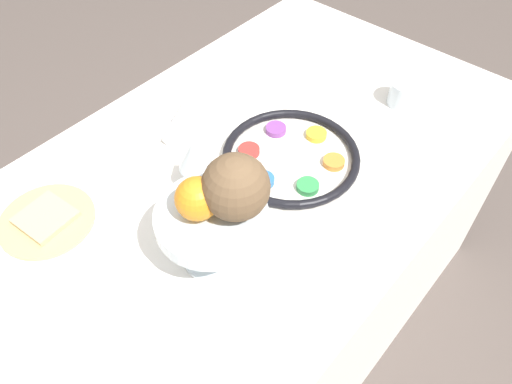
% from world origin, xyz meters
% --- Properties ---
extents(ground_plane, '(8.00, 8.00, 0.00)m').
position_xyz_m(ground_plane, '(0.00, 0.00, 0.00)').
color(ground_plane, '#564C47').
extents(dining_table, '(1.55, 0.82, 0.71)m').
position_xyz_m(dining_table, '(0.00, 0.00, 0.35)').
color(dining_table, white).
rests_on(dining_table, ground_plane).
extents(seder_plate, '(0.31, 0.31, 0.03)m').
position_xyz_m(seder_plate, '(-0.15, 0.07, 0.72)').
color(seder_plate, silver).
rests_on(seder_plate, dining_table).
extents(wine_glass, '(0.07, 0.07, 0.13)m').
position_xyz_m(wine_glass, '(0.04, -0.04, 0.80)').
color(wine_glass, silver).
rests_on(wine_glass, dining_table).
extents(fruit_stand, '(0.20, 0.20, 0.13)m').
position_xyz_m(fruit_stand, '(0.15, 0.12, 0.81)').
color(fruit_stand, silver).
rests_on(fruit_stand, dining_table).
extents(orange_fruit, '(0.08, 0.08, 0.08)m').
position_xyz_m(orange_fruit, '(0.16, 0.10, 0.88)').
color(orange_fruit, orange).
rests_on(orange_fruit, fruit_stand).
extents(coconut, '(0.12, 0.12, 0.12)m').
position_xyz_m(coconut, '(0.11, 0.14, 0.90)').
color(coconut, brown).
rests_on(coconut, fruit_stand).
extents(bread_plate, '(0.19, 0.19, 0.02)m').
position_xyz_m(bread_plate, '(0.32, -0.20, 0.71)').
color(bread_plate, tan).
rests_on(bread_plate, dining_table).
extents(napkin_roll, '(0.15, 0.10, 0.04)m').
position_xyz_m(napkin_roll, '(-0.07, -0.21, 0.73)').
color(napkin_roll, white).
rests_on(napkin_roll, dining_table).
extents(cup_near, '(0.08, 0.08, 0.06)m').
position_xyz_m(cup_near, '(-0.50, 0.15, 0.74)').
color(cup_near, silver).
rests_on(cup_near, dining_table).
extents(spoon, '(0.18, 0.04, 0.01)m').
position_xyz_m(spoon, '(-0.04, -0.25, 0.71)').
color(spoon, silver).
rests_on(spoon, dining_table).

